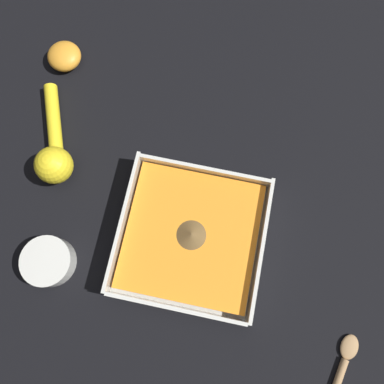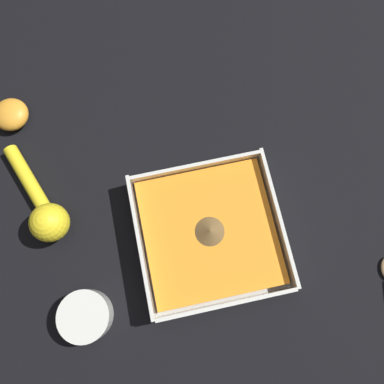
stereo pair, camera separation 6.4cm
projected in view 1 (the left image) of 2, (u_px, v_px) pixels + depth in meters
The scene contains 6 objects.
ground_plane at pixel (173, 234), 0.65m from camera, with size 4.00×4.00×0.00m, color black.
square_dish at pixel (191, 238), 0.63m from camera, with size 0.24×0.24×0.05m.
spice_bowl at pixel (49, 261), 0.62m from camera, with size 0.08×0.08×0.04m.
lemon_squeezer at pixel (54, 154), 0.65m from camera, with size 0.19×0.10×0.07m.
lemon_half at pixel (64, 56), 0.71m from camera, with size 0.06×0.06×0.03m.
wooden_spoon at pixel (337, 384), 0.59m from camera, with size 0.18×0.06×0.01m.
Camera 1 is at (0.08, 0.05, 0.65)m, focal length 35.00 mm.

